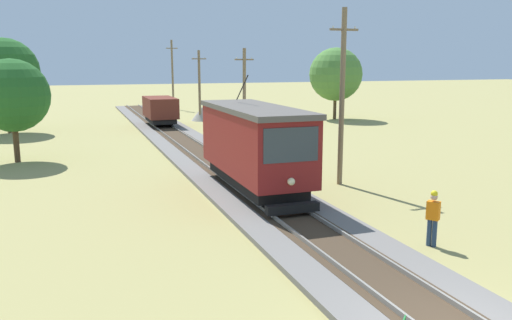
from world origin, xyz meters
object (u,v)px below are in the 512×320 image
freight_car (160,110)px  utility_pole_far (199,85)px  utility_pole_near_tram (342,96)px  tree_left_near (5,72)px  gravel_pile (202,114)px  utility_pole_distant (172,74)px  tree_right_near (336,74)px  track_worker (433,216)px  red_tram (254,144)px  tree_right_far (12,96)px  utility_pole_mid (244,94)px

freight_car → utility_pole_far: (4.43, 3.75, 1.92)m
utility_pole_near_tram → tree_left_near: utility_pole_near_tram is taller
utility_pole_far → gravel_pile: (0.28, 0.35, -2.81)m
utility_pole_far → tree_left_near: tree_left_near is taller
gravel_pile → utility_pole_distant: bearing=91.2°
utility_pole_distant → tree_right_near: utility_pole_distant is taller
track_worker → tree_left_near: size_ratio=0.24×
utility_pole_near_tram → utility_pole_far: bearing=90.0°
gravel_pile → freight_car: bearing=-138.9°
gravel_pile → tree_right_near: 13.80m
freight_car → red_tram: bearing=-90.0°
tree_left_near → track_worker: bearing=-65.5°
tree_right_near → tree_right_far: bearing=-152.7°
utility_pole_mid → gravel_pile: (0.28, 14.23, -2.74)m
utility_pole_distant → gravel_pile: utility_pole_distant is taller
tree_right_far → gravel_pile: bearing=49.3°
utility_pole_far → freight_car: bearing=-139.7°
utility_pole_far → tree_right_far: 22.69m
freight_car → utility_pole_mid: utility_pole_mid is taller
red_tram → gravel_pile: bearing=80.8°
utility_pole_far → tree_left_near: (-16.56, -3.26, 1.41)m
gravel_pile → tree_right_far: bearing=-130.7°
utility_pole_mid → track_worker: 22.99m
red_tram → gravel_pile: size_ratio=4.02×
tree_right_near → tree_right_far: (-28.00, -14.46, -0.65)m
utility_pole_mid → utility_pole_distant: size_ratio=0.80×
track_worker → tree_right_near: (14.52, 33.98, 3.46)m
track_worker → gravel_pile: bearing=-127.9°
tree_right_far → utility_pole_mid: bearing=12.6°
gravel_pile → tree_right_near: size_ratio=0.30×
utility_pole_distant → track_worker: bearing=-91.5°
utility_pole_far → utility_pole_distant: (0.00, 14.03, 0.75)m
red_tram → utility_pole_near_tram: size_ratio=1.06×
track_worker → tree_left_near: bearing=-100.9°
tree_left_near → utility_pole_far: bearing=11.1°
utility_pole_near_tram → tree_right_near: 28.74m
red_tram → utility_pole_mid: (4.42, 14.88, 1.21)m
freight_car → utility_pole_near_tram: bearing=-79.8°
red_tram → freight_car: bearing=90.0°
gravel_pile → red_tram: bearing=-99.2°
gravel_pile → tree_left_near: bearing=-167.9°
utility_pole_distant → utility_pole_mid: bearing=-90.0°
tree_left_near → gravel_pile: bearing=12.1°
gravel_pile → tree_left_near: tree_left_near is taller
utility_pole_near_tram → tree_left_near: bearing=123.5°
utility_pole_near_tram → gravel_pile: 28.82m
utility_pole_mid → utility_pole_far: 13.88m
freight_car → utility_pole_near_tram: 25.03m
utility_pole_mid → tree_right_near: 17.31m
utility_pole_distant → tree_left_near: bearing=-133.8°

